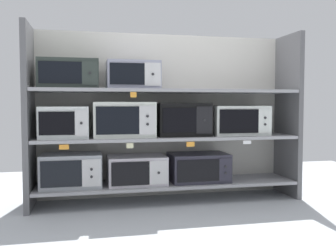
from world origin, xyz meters
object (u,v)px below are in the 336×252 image
at_px(microwave_8, 133,75).
at_px(microwave_0, 71,170).
at_px(microwave_1, 137,170).
at_px(microwave_3, 64,122).
at_px(microwave_2, 198,167).
at_px(microwave_7, 69,74).
at_px(microwave_5, 183,119).
at_px(microwave_4, 124,120).
at_px(microwave_6, 238,120).

bearing_deg(microwave_8, microwave_0, -179.99).
height_order(microwave_1, microwave_3, microwave_3).
distance_m(microwave_0, microwave_2, 1.24).
relative_size(microwave_1, microwave_7, 1.04).
relative_size(microwave_0, microwave_8, 1.12).
distance_m(microwave_1, microwave_2, 0.62).
height_order(microwave_0, microwave_8, microwave_8).
bearing_deg(microwave_5, microwave_2, -0.08).
height_order(microwave_1, microwave_5, microwave_5).
relative_size(microwave_0, microwave_4, 0.97).
bearing_deg(microwave_5, microwave_8, -179.99).
distance_m(microwave_1, microwave_4, 0.50).
xyz_separation_m(microwave_1, microwave_7, (-0.62, 0.00, 0.91)).
distance_m(microwave_2, microwave_6, 0.63).
relative_size(microwave_3, microwave_7, 0.83).
height_order(microwave_0, microwave_6, microwave_6).
distance_m(microwave_1, microwave_3, 0.82).
distance_m(microwave_5, microwave_8, 0.65).
relative_size(microwave_4, microwave_6, 1.00).
xyz_separation_m(microwave_1, microwave_4, (-0.12, 0.00, 0.49)).
distance_m(microwave_6, microwave_8, 1.17).
distance_m(microwave_2, microwave_4, 0.89).
distance_m(microwave_3, microwave_4, 0.55).
height_order(microwave_0, microwave_4, microwave_4).
relative_size(microwave_7, microwave_8, 1.08).
bearing_deg(microwave_6, microwave_3, 179.99).
relative_size(microwave_2, microwave_7, 1.07).
bearing_deg(microwave_6, microwave_5, 179.97).
distance_m(microwave_3, microwave_7, 0.45).
height_order(microwave_4, microwave_5, microwave_4).
distance_m(microwave_6, microwave_7, 1.73).
bearing_deg(microwave_4, microwave_1, -0.06).
relative_size(microwave_5, microwave_8, 1.05).
distance_m(microwave_3, microwave_5, 1.13).
height_order(microwave_3, microwave_7, microwave_7).
xyz_separation_m(microwave_5, microwave_8, (-0.50, -0.00, 0.43)).
xyz_separation_m(microwave_4, microwave_7, (-0.50, 0.00, 0.42)).
height_order(microwave_0, microwave_2, microwave_0).
xyz_separation_m(microwave_1, microwave_2, (0.62, 0.00, 0.00)).
xyz_separation_m(microwave_2, microwave_3, (-1.29, 0.00, 0.46)).
bearing_deg(microwave_3, microwave_5, -0.00).
bearing_deg(microwave_6, microwave_4, 179.99).
xyz_separation_m(microwave_1, microwave_5, (0.46, 0.00, 0.48)).
height_order(microwave_2, microwave_5, microwave_5).
height_order(microwave_4, microwave_6, microwave_4).
xyz_separation_m(microwave_1, microwave_6, (1.05, -0.00, 0.47)).
height_order(microwave_1, microwave_6, microwave_6).
height_order(microwave_6, microwave_8, microwave_8).
bearing_deg(microwave_0, microwave_3, 179.79).
distance_m(microwave_3, microwave_6, 1.72).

